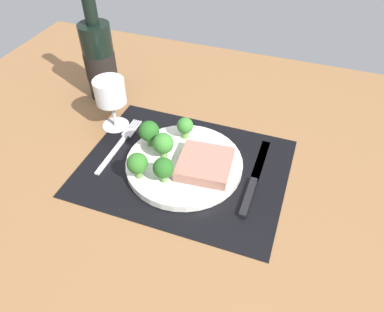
{
  "coord_description": "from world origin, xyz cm",
  "views": [
    {
      "loc": [
        20.1,
        -50.84,
        54.29
      ],
      "look_at": [
        0.99,
        2.01,
        1.9
      ],
      "focal_mm": 34.08,
      "sensor_mm": 36.0,
      "label": 1
    }
  ],
  "objects_px": {
    "steak": "(205,164)",
    "plate": "(184,164)",
    "fork": "(120,144)",
    "wine_glass": "(110,95)",
    "knife": "(253,181)",
    "wine_bottle": "(100,59)"
  },
  "relations": [
    {
      "from": "steak",
      "to": "plate",
      "type": "bearing_deg",
      "value": 173.56
    },
    {
      "from": "fork",
      "to": "wine_glass",
      "type": "bearing_deg",
      "value": 121.75
    },
    {
      "from": "knife",
      "to": "wine_bottle",
      "type": "xyz_separation_m",
      "value": [
        -0.44,
        0.18,
        0.1
      ]
    },
    {
      "from": "wine_bottle",
      "to": "knife",
      "type": "bearing_deg",
      "value": -22.53
    },
    {
      "from": "wine_bottle",
      "to": "wine_glass",
      "type": "relative_size",
      "value": 2.33
    },
    {
      "from": "plate",
      "to": "wine_bottle",
      "type": "height_order",
      "value": "wine_bottle"
    },
    {
      "from": "plate",
      "to": "wine_glass",
      "type": "relative_size",
      "value": 1.96
    },
    {
      "from": "knife",
      "to": "plate",
      "type": "bearing_deg",
      "value": -175.56
    },
    {
      "from": "plate",
      "to": "wine_glass",
      "type": "height_order",
      "value": "wine_glass"
    },
    {
      "from": "knife",
      "to": "wine_glass",
      "type": "xyz_separation_m",
      "value": [
        -0.35,
        0.07,
        0.08
      ]
    },
    {
      "from": "plate",
      "to": "steak",
      "type": "height_order",
      "value": "steak"
    },
    {
      "from": "steak",
      "to": "wine_glass",
      "type": "bearing_deg",
      "value": 161.64
    },
    {
      "from": "knife",
      "to": "steak",
      "type": "bearing_deg",
      "value": -171.64
    },
    {
      "from": "fork",
      "to": "knife",
      "type": "bearing_deg",
      "value": -4.81
    },
    {
      "from": "fork",
      "to": "wine_bottle",
      "type": "distance_m",
      "value": 0.24
    },
    {
      "from": "fork",
      "to": "wine_bottle",
      "type": "xyz_separation_m",
      "value": [
        -0.13,
        0.17,
        0.1
      ]
    },
    {
      "from": "wine_glass",
      "to": "plate",
      "type": "bearing_deg",
      "value": -20.87
    },
    {
      "from": "knife",
      "to": "wine_glass",
      "type": "height_order",
      "value": "wine_glass"
    },
    {
      "from": "plate",
      "to": "fork",
      "type": "relative_size",
      "value": 1.27
    },
    {
      "from": "fork",
      "to": "wine_glass",
      "type": "height_order",
      "value": "wine_glass"
    },
    {
      "from": "wine_glass",
      "to": "steak",
      "type": "bearing_deg",
      "value": -18.36
    },
    {
      "from": "wine_glass",
      "to": "fork",
      "type": "bearing_deg",
      "value": -55.09
    }
  ]
}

